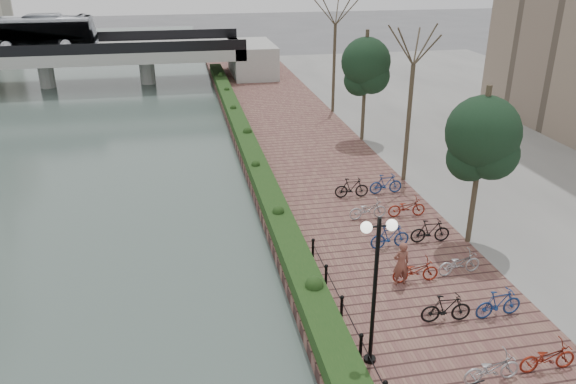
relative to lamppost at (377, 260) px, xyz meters
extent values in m
cube|color=brown|center=(2.40, 14.77, -3.62)|extent=(8.00, 75.00, 0.50)
cube|color=#143312|center=(-1.00, 17.27, -3.07)|extent=(1.10, 56.00, 0.60)
cylinder|color=black|center=(-0.20, 0.27, -3.02)|extent=(0.10, 0.10, 0.70)
cylinder|color=black|center=(-0.20, 2.27, -3.02)|extent=(0.10, 0.10, 0.70)
cylinder|color=black|center=(-0.20, 4.27, -3.02)|extent=(0.10, 0.10, 0.70)
cylinder|color=black|center=(-0.20, 6.27, -3.02)|extent=(0.10, 0.10, 0.70)
cylinder|color=black|center=(0.00, 0.00, -1.05)|extent=(0.12, 0.12, 4.65)
cylinder|color=black|center=(0.00, 0.00, 1.03)|extent=(0.70, 0.06, 0.06)
sphere|color=white|center=(-0.35, 0.00, 1.03)|extent=(0.32, 0.32, 0.32)
sphere|color=white|center=(0.35, 0.00, 1.03)|extent=(0.32, 0.32, 0.32)
imported|color=brown|center=(2.40, 3.73, -2.53)|extent=(0.63, 0.43, 1.68)
imported|color=#AFAFB4|center=(3.00, -1.34, -2.92)|extent=(0.60, 1.72, 0.90)
imported|color=black|center=(3.00, 1.26, -2.87)|extent=(0.47, 1.66, 1.00)
imported|color=maroon|center=(3.00, 3.86, -2.92)|extent=(0.60, 1.71, 0.90)
imported|color=navy|center=(3.00, 6.46, -2.87)|extent=(0.47, 1.66, 1.00)
imported|color=#AFAFB4|center=(3.00, 9.06, -2.92)|extent=(0.60, 1.71, 0.90)
imported|color=black|center=(3.00, 11.66, -2.87)|extent=(0.47, 1.66, 1.00)
imported|color=maroon|center=(4.80, -1.34, -2.92)|extent=(0.60, 1.72, 0.90)
imported|color=navy|center=(4.80, 1.26, -2.87)|extent=(0.47, 1.66, 1.00)
imported|color=#AFAFB4|center=(4.80, 3.86, -2.92)|extent=(0.60, 1.71, 0.90)
imported|color=black|center=(4.80, 6.46, -2.87)|extent=(0.47, 1.66, 1.00)
imported|color=maroon|center=(4.80, 9.06, -2.92)|extent=(0.60, 1.71, 0.90)
imported|color=navy|center=(4.80, 11.66, -2.87)|extent=(0.47, 1.66, 1.00)
cube|color=#A7A7A2|center=(-16.60, 42.27, -0.87)|extent=(36.00, 8.00, 1.00)
cube|color=black|center=(-16.60, 38.37, 0.08)|extent=(36.00, 0.15, 0.90)
cube|color=black|center=(-16.60, 46.17, 0.08)|extent=(36.00, 0.15, 0.90)
cylinder|color=#A7A7A2|center=(-16.60, 42.27, -2.62)|extent=(1.40, 1.40, 2.50)
cylinder|color=#A7A7A2|center=(-7.60, 42.27, -2.62)|extent=(1.40, 1.40, 2.50)
imported|color=silver|center=(-17.18, 42.27, 1.13)|extent=(2.52, 10.77, 3.00)
camera|label=1|loc=(-4.91, -12.45, 7.64)|focal=35.00mm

